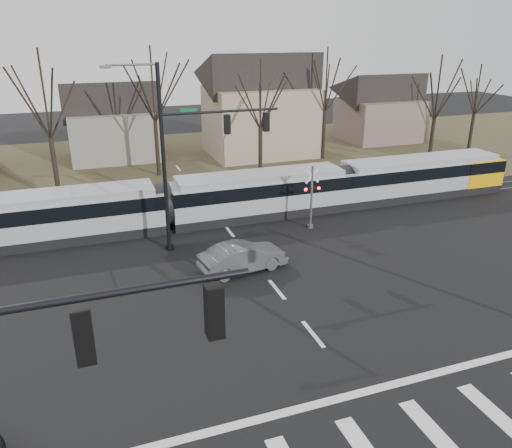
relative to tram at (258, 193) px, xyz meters
name	(u,v)px	position (x,y,z in m)	size (l,w,h in m)	color
ground	(336,362)	(-2.66, -16.00, -1.61)	(140.00, 140.00, 0.00)	black
grass_verge	(174,163)	(-2.66, 16.00, -1.60)	(140.00, 28.00, 0.01)	#38331E
crosswalk	(398,439)	(-2.66, -20.00, -1.60)	(27.00, 2.60, 0.01)	silver
stop_line	(361,393)	(-2.66, -17.80, -1.60)	(28.00, 0.35, 0.01)	silver
lane_dashes	(220,220)	(-2.66, 0.00, -1.60)	(0.18, 30.00, 0.01)	silver
rail_pair	(221,221)	(-2.66, -0.20, -1.58)	(90.00, 1.52, 0.06)	#59595E
tram	(258,193)	(0.00, 0.00, 0.00)	(38.90, 2.89, 2.95)	gray
sedan	(243,257)	(-3.55, -7.48, -0.85)	(4.78, 2.30, 1.51)	#4B4C52
signal_pole_far	(192,149)	(-5.06, -3.50, 4.09)	(9.28, 0.44, 10.20)	black
rail_crossing_signal	(311,200)	(2.34, -3.21, 0.28)	(1.08, 0.36, 4.00)	#59595B
tree_row	(209,118)	(-0.66, 10.00, 3.39)	(59.20, 7.20, 10.00)	black
house_b	(111,117)	(-7.66, 20.00, 2.36)	(8.64, 7.56, 7.65)	slate
house_c	(260,101)	(6.34, 17.00, 3.63)	(10.80, 8.64, 10.10)	gray
house_d	(380,104)	(21.34, 19.00, 2.36)	(8.64, 7.56, 7.65)	brown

